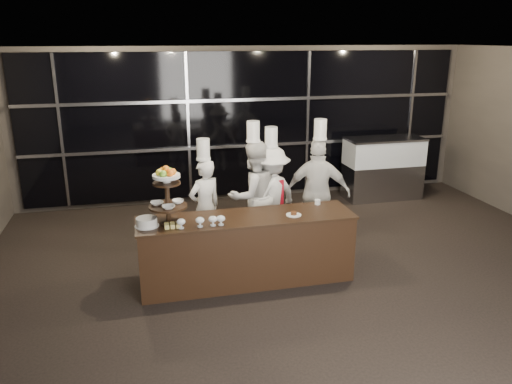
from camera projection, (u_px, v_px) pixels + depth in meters
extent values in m
plane|color=black|center=(346.00, 327.00, 5.68)|extent=(10.00, 10.00, 0.00)
plane|color=black|center=(362.00, 54.00, 4.78)|extent=(10.00, 10.00, 0.00)
plane|color=#473F38|center=(248.00, 124.00, 9.87)|extent=(9.00, 0.00, 9.00)
cube|color=black|center=(249.00, 125.00, 9.82)|extent=(8.60, 0.04, 2.80)
cube|color=#A5A5AA|center=(250.00, 145.00, 9.89)|extent=(8.60, 0.06, 0.06)
cube|color=#A5A5AA|center=(250.00, 100.00, 9.62)|extent=(8.60, 0.06, 0.06)
cube|color=#A5A5AA|center=(61.00, 133.00, 9.01)|extent=(0.05, 0.05, 2.80)
cube|color=#A5A5AA|center=(188.00, 128.00, 9.52)|extent=(0.05, 0.05, 2.80)
cube|color=#A5A5AA|center=(307.00, 123.00, 10.06)|extent=(0.05, 0.05, 2.80)
cube|color=#A5A5AA|center=(410.00, 119.00, 10.57)|extent=(0.05, 0.05, 2.80)
cube|color=black|center=(247.00, 250.00, 6.63)|extent=(2.80, 0.70, 0.90)
cube|color=black|center=(246.00, 218.00, 6.49)|extent=(2.84, 0.74, 0.03)
cylinder|color=black|center=(169.00, 222.00, 6.26)|extent=(0.24, 0.24, 0.03)
cylinder|color=black|center=(167.00, 196.00, 6.16)|extent=(0.06, 0.06, 0.70)
cylinder|color=black|center=(168.00, 206.00, 6.20)|extent=(0.48, 0.48, 0.02)
cylinder|color=black|center=(167.00, 183.00, 6.11)|extent=(0.34, 0.34, 0.02)
cylinder|color=white|center=(166.00, 180.00, 6.10)|extent=(0.10, 0.10, 0.06)
cylinder|color=white|center=(166.00, 176.00, 6.08)|extent=(0.34, 0.34, 0.04)
sphere|color=orange|center=(173.00, 172.00, 6.08)|extent=(0.09, 0.09, 0.09)
sphere|color=#76C231|center=(169.00, 171.00, 6.14)|extent=(0.09, 0.09, 0.09)
sphere|color=orange|center=(162.00, 171.00, 6.12)|extent=(0.09, 0.09, 0.09)
sphere|color=yellow|center=(159.00, 173.00, 6.05)|extent=(0.09, 0.09, 0.09)
sphere|color=#7CBB30|center=(163.00, 174.00, 5.99)|extent=(0.09, 0.09, 0.09)
sphere|color=orange|center=(170.00, 174.00, 6.01)|extent=(0.09, 0.09, 0.09)
sphere|color=orange|center=(166.00, 169.00, 6.05)|extent=(0.09, 0.09, 0.09)
imported|color=white|center=(157.00, 203.00, 6.21)|extent=(0.16, 0.16, 0.04)
imported|color=white|center=(178.00, 201.00, 6.27)|extent=(0.15, 0.15, 0.05)
imported|color=white|center=(168.00, 207.00, 6.08)|extent=(0.16, 0.16, 0.04)
cylinder|color=silver|center=(181.00, 228.00, 6.09)|extent=(0.07, 0.07, 0.01)
cylinder|color=silver|center=(181.00, 225.00, 6.08)|extent=(0.02, 0.02, 0.05)
ellipsoid|color=silver|center=(181.00, 222.00, 6.06)|extent=(0.11, 0.11, 0.08)
ellipsoid|color=green|center=(181.00, 221.00, 6.06)|extent=(0.08, 0.08, 0.05)
cylinder|color=silver|center=(200.00, 226.00, 6.14)|extent=(0.07, 0.07, 0.01)
cylinder|color=silver|center=(200.00, 224.00, 6.13)|extent=(0.02, 0.02, 0.05)
ellipsoid|color=silver|center=(200.00, 220.00, 6.11)|extent=(0.11, 0.11, 0.08)
ellipsoid|color=red|center=(200.00, 220.00, 6.11)|extent=(0.08, 0.08, 0.05)
cylinder|color=silver|center=(213.00, 225.00, 6.17)|extent=(0.07, 0.07, 0.01)
cylinder|color=silver|center=(213.00, 223.00, 6.16)|extent=(0.02, 0.02, 0.05)
ellipsoid|color=silver|center=(213.00, 219.00, 6.15)|extent=(0.11, 0.11, 0.08)
ellipsoid|color=beige|center=(213.00, 219.00, 6.15)|extent=(0.08, 0.08, 0.05)
cylinder|color=silver|center=(221.00, 224.00, 6.20)|extent=(0.07, 0.07, 0.01)
cylinder|color=silver|center=(221.00, 222.00, 6.19)|extent=(0.02, 0.02, 0.05)
ellipsoid|color=silver|center=(221.00, 219.00, 6.17)|extent=(0.11, 0.11, 0.08)
ellipsoid|color=#471E12|center=(221.00, 218.00, 6.17)|extent=(0.08, 0.08, 0.05)
cylinder|color=white|center=(147.00, 226.00, 6.15)|extent=(0.30, 0.30, 0.01)
cylinder|color=white|center=(147.00, 222.00, 6.14)|extent=(0.26, 0.26, 0.10)
cube|color=#D6C368|center=(167.00, 227.00, 6.06)|extent=(0.06, 0.06, 0.05)
cube|color=#D6C368|center=(173.00, 226.00, 6.08)|extent=(0.06, 0.06, 0.05)
cube|color=#D6C368|center=(179.00, 226.00, 6.09)|extent=(0.06, 0.06, 0.05)
cube|color=#D6C368|center=(167.00, 225.00, 6.13)|extent=(0.06, 0.06, 0.05)
cube|color=#D6C368|center=(172.00, 224.00, 6.14)|extent=(0.06, 0.06, 0.05)
cube|color=#D6C368|center=(178.00, 224.00, 6.16)|extent=(0.06, 0.06, 0.05)
cylinder|color=white|center=(294.00, 215.00, 6.53)|extent=(0.20, 0.20, 0.01)
cylinder|color=#4C2814|center=(294.00, 213.00, 6.52)|extent=(0.08, 0.08, 0.04)
cylinder|color=white|center=(318.00, 202.00, 6.95)|extent=(0.08, 0.08, 0.07)
cube|color=#A5A5AA|center=(382.00, 181.00, 10.15)|extent=(1.53, 0.65, 0.70)
cube|color=silver|center=(384.00, 152.00, 9.97)|extent=(1.53, 0.65, 0.50)
cube|color=#FFC67F|center=(384.00, 152.00, 9.97)|extent=(1.42, 0.55, 0.40)
cube|color=#A5A5AA|center=(385.00, 139.00, 9.89)|extent=(1.55, 0.68, 0.04)
imported|color=white|center=(205.00, 207.00, 7.40)|extent=(0.64, 0.55, 1.47)
cylinder|color=white|center=(203.00, 149.00, 7.14)|extent=(0.19, 0.19, 0.30)
cylinder|color=white|center=(204.00, 159.00, 7.18)|extent=(0.21, 0.21, 0.03)
imported|color=silver|center=(253.00, 196.00, 7.58)|extent=(0.97, 0.85, 1.69)
cylinder|color=white|center=(253.00, 131.00, 7.28)|extent=(0.19, 0.19, 0.30)
cylinder|color=white|center=(253.00, 141.00, 7.33)|extent=(0.21, 0.21, 0.03)
imported|color=white|center=(271.00, 197.00, 7.70)|extent=(1.18, 1.03, 1.58)
cylinder|color=white|center=(271.00, 137.00, 7.42)|extent=(0.19, 0.19, 0.30)
cylinder|color=white|center=(271.00, 146.00, 7.46)|extent=(0.21, 0.21, 0.03)
cube|color=#B60E1E|center=(273.00, 199.00, 7.59)|extent=(0.34, 0.03, 0.59)
imported|color=white|center=(318.00, 193.00, 7.70)|extent=(1.08, 0.73, 1.70)
cylinder|color=white|center=(320.00, 129.00, 7.41)|extent=(0.19, 0.19, 0.30)
cylinder|color=white|center=(320.00, 139.00, 7.45)|extent=(0.21, 0.21, 0.03)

